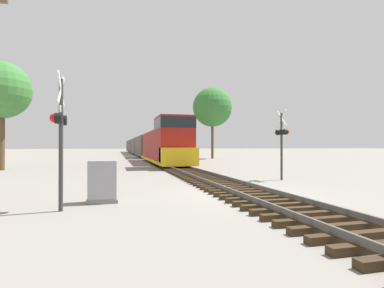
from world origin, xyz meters
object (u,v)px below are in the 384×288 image
(freight_train, at_px, (140,146))
(crossing_signal_far, at_px, (282,136))
(tree_far_right, at_px, (1,91))
(tree_mid_background, at_px, (212,107))
(relay_cabinet, at_px, (103,182))
(crossing_signal_near, at_px, (60,128))

(freight_train, relative_size, crossing_signal_far, 20.87)
(tree_far_right, height_order, tree_mid_background, tree_mid_background)
(tree_mid_background, bearing_deg, crossing_signal_far, -100.38)
(freight_train, distance_m, relay_cabinet, 50.37)
(crossing_signal_near, relative_size, tree_far_right, 0.47)
(tree_mid_background, bearing_deg, relay_cabinet, -114.20)
(freight_train, xyz_separation_m, relay_cabinet, (-5.17, -50.10, -1.15))
(crossing_signal_near, height_order, tree_far_right, tree_far_right)
(tree_far_right, bearing_deg, tree_mid_background, 35.63)
(freight_train, bearing_deg, relay_cabinet, -95.89)
(relay_cabinet, bearing_deg, crossing_signal_near, -135.95)
(relay_cabinet, xyz_separation_m, tree_far_right, (-8.11, 15.56, 5.41))
(tree_far_right, distance_m, tree_mid_background, 27.44)
(relay_cabinet, height_order, tree_far_right, tree_far_right)
(relay_cabinet, relative_size, tree_far_right, 0.16)
(tree_mid_background, bearing_deg, freight_train, 115.84)
(crossing_signal_near, bearing_deg, crossing_signal_far, 118.04)
(crossing_signal_near, xyz_separation_m, tree_mid_background, (15.28, 32.60, 5.18))
(relay_cabinet, distance_m, tree_mid_background, 35.23)
(relay_cabinet, bearing_deg, freight_train, 84.11)
(crossing_signal_far, relative_size, tree_mid_background, 0.36)
(crossing_signal_far, relative_size, relay_cabinet, 2.78)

